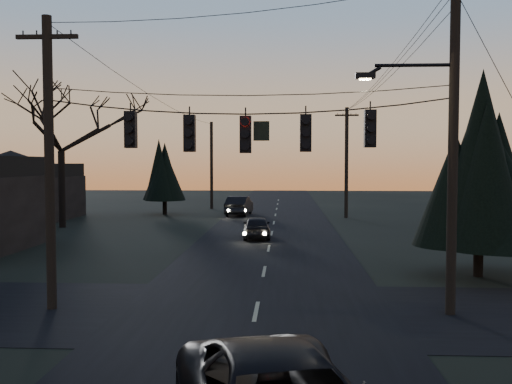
# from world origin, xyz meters

# --- Properties ---
(main_road) EXTENTS (8.00, 120.00, 0.02)m
(main_road) POSITION_xyz_m (0.00, 20.00, 0.01)
(main_road) COLOR black
(main_road) RESTS_ON ground
(cross_road) EXTENTS (60.00, 7.00, 0.02)m
(cross_road) POSITION_xyz_m (0.00, 10.00, 0.01)
(cross_road) COLOR black
(cross_road) RESTS_ON ground
(utility_pole_right) EXTENTS (5.00, 0.30, 10.00)m
(utility_pole_right) POSITION_xyz_m (5.50, 10.00, 0.00)
(utility_pole_right) COLOR black
(utility_pole_right) RESTS_ON ground
(utility_pole_left) EXTENTS (1.80, 0.30, 8.50)m
(utility_pole_left) POSITION_xyz_m (-6.00, 10.00, 0.00)
(utility_pole_left) COLOR black
(utility_pole_left) RESTS_ON ground
(utility_pole_far_r) EXTENTS (1.80, 0.30, 8.50)m
(utility_pole_far_r) POSITION_xyz_m (5.50, 38.00, 0.00)
(utility_pole_far_r) COLOR black
(utility_pole_far_r) RESTS_ON ground
(utility_pole_far_l) EXTENTS (0.30, 0.30, 8.00)m
(utility_pole_far_l) POSITION_xyz_m (-6.00, 46.00, 0.00)
(utility_pole_far_l) COLOR black
(utility_pole_far_l) RESTS_ON ground
(span_signal_assembly) EXTENTS (11.50, 0.44, 1.67)m
(span_signal_assembly) POSITION_xyz_m (-0.24, 10.00, 5.18)
(span_signal_assembly) COLOR black
(span_signal_assembly) RESTS_ON ground
(evergreen_right) EXTENTS (4.52, 4.52, 7.16)m
(evergreen_right) POSITION_xyz_m (8.09, 15.50, 4.18)
(evergreen_right) COLOR black
(evergreen_right) RESTS_ON ground
(bare_tree_dist) EXTENTS (7.28, 7.28, 10.08)m
(bare_tree_dist) POSITION_xyz_m (-13.91, 30.59, 7.04)
(bare_tree_dist) COLOR black
(bare_tree_dist) RESTS_ON ground
(evergreen_dist) EXTENTS (3.21, 3.21, 5.63)m
(evergreen_dist) POSITION_xyz_m (-9.11, 40.06, 3.40)
(evergreen_dist) COLOR black
(evergreen_dist) RESTS_ON ground
(house_left_far) EXTENTS (9.00, 7.00, 5.20)m
(house_left_far) POSITION_xyz_m (-20.00, 36.00, 2.60)
(house_left_far) COLOR black
(house_left_far) RESTS_ON ground
(sedan_oncoming_a) EXTENTS (1.76, 3.83, 1.27)m
(sedan_oncoming_a) POSITION_xyz_m (-0.80, 25.77, 0.64)
(sedan_oncoming_a) COLOR black
(sedan_oncoming_a) RESTS_ON ground
(sedan_oncoming_b) EXTENTS (2.03, 4.79, 1.54)m
(sedan_oncoming_b) POSITION_xyz_m (-2.92, 39.64, 0.77)
(sedan_oncoming_b) COLOR black
(sedan_oncoming_b) RESTS_ON ground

